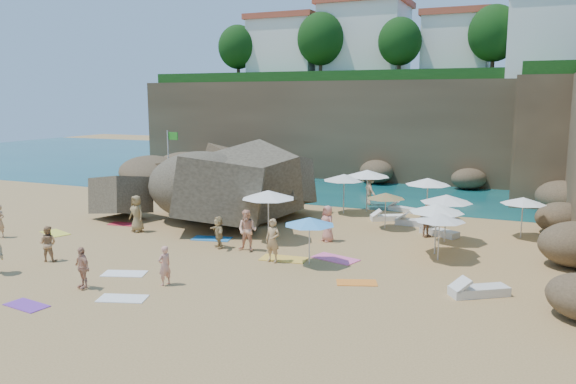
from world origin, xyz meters
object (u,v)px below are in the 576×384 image
at_px(flag_pole, 170,155).
at_px(person_stand_6, 165,266).
at_px(parasol_2, 367,173).
at_px(parasol_0, 428,182).
at_px(person_stand_5, 178,187).
at_px(person_stand_4, 327,223).
at_px(person_stand_3, 426,220).
at_px(person_stand_1, 48,244).
at_px(rock_outcrop, 200,214).
at_px(parasol_1, 344,177).
at_px(lounger_0, 272,211).
at_px(person_stand_2, 370,190).

bearing_deg(flag_pole, person_stand_6, -55.77).
xyz_separation_m(flag_pole, parasol_2, (13.51, 0.46, -0.60)).
distance_m(flag_pole, parasol_0, 17.20).
xyz_separation_m(parasol_0, person_stand_5, (-16.31, -0.03, -1.34)).
bearing_deg(person_stand_4, person_stand_6, -73.57).
height_order(flag_pole, person_stand_3, flag_pole).
distance_m(person_stand_1, person_stand_3, 17.04).
height_order(rock_outcrop, person_stand_3, rock_outcrop).
xyz_separation_m(parasol_0, person_stand_6, (-6.75, -14.84, -1.41)).
bearing_deg(parasol_0, parasol_1, -177.98).
bearing_deg(rock_outcrop, parasol_2, 27.22).
height_order(lounger_0, person_stand_5, person_stand_5).
height_order(rock_outcrop, person_stand_6, rock_outcrop).
bearing_deg(flag_pole, parasol_1, -2.99).
relative_size(lounger_0, person_stand_3, 1.02).
bearing_deg(person_stand_6, lounger_0, -154.32).
distance_m(flag_pole, person_stand_3, 18.48).
height_order(flag_pole, person_stand_2, flag_pole).
bearing_deg(person_stand_1, person_stand_4, -160.60).
relative_size(parasol_0, person_stand_1, 1.65).
height_order(person_stand_2, person_stand_5, person_stand_2).
xyz_separation_m(parasol_2, person_stand_1, (-9.28, -15.19, -1.53)).
relative_size(rock_outcrop, person_stand_4, 5.39).
bearing_deg(person_stand_3, person_stand_4, 161.37).
xyz_separation_m(parasol_1, person_stand_6, (-2.01, -14.67, -1.39)).
bearing_deg(rock_outcrop, person_stand_3, -1.79).
relative_size(lounger_0, person_stand_1, 1.11).
height_order(person_stand_4, person_stand_6, person_stand_4).
height_order(person_stand_4, person_stand_5, person_stand_4).
height_order(flag_pole, person_stand_5, flag_pole).
height_order(parasol_0, parasol_1, parasol_0).
bearing_deg(person_stand_3, person_stand_2, 72.28).
distance_m(rock_outcrop, person_stand_6, 12.65).
distance_m(rock_outcrop, person_stand_5, 5.32).
xyz_separation_m(parasol_1, person_stand_4, (1.27, -6.45, -1.26)).
relative_size(parasol_0, person_stand_5, 1.54).
xyz_separation_m(person_stand_5, person_stand_6, (9.55, -14.81, -0.07)).
bearing_deg(lounger_0, person_stand_2, 23.63).
bearing_deg(person_stand_2, person_stand_5, 66.15).
bearing_deg(person_stand_3, person_stand_5, 115.34).
relative_size(rock_outcrop, parasol_0, 3.74).
distance_m(parasol_0, person_stand_3, 4.22).
xyz_separation_m(parasol_2, person_stand_6, (-3.09, -15.78, -1.55)).
bearing_deg(parasol_0, lounger_0, -169.16).
relative_size(rock_outcrop, parasol_1, 3.77).
height_order(person_stand_3, person_stand_5, person_stand_3).
relative_size(parasol_2, person_stand_3, 1.62).
xyz_separation_m(parasol_0, lounger_0, (-8.65, -1.66, -2.00)).
bearing_deg(person_stand_5, person_stand_2, 24.78).
bearing_deg(parasol_2, rock_outcrop, -152.78).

